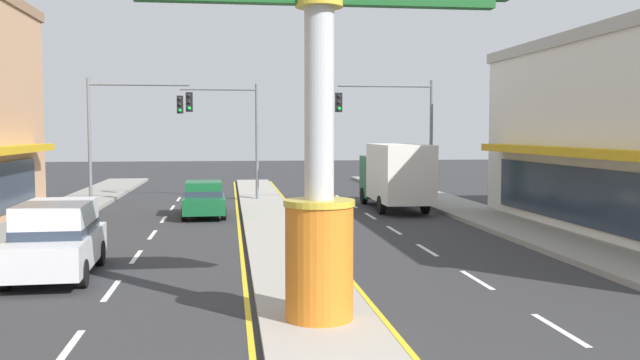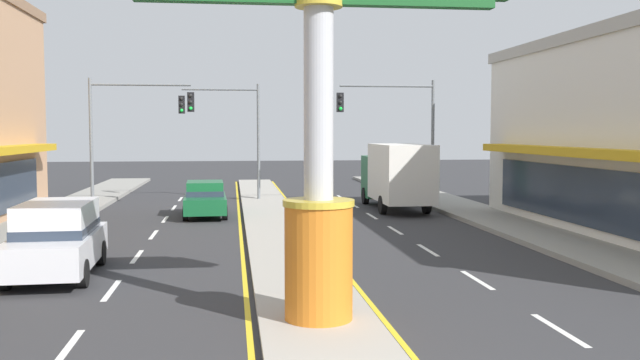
% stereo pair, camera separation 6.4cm
% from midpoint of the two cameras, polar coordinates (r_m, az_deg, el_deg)
% --- Properties ---
extents(median_strip, '(2.29, 52.00, 0.14)m').
position_cam_midpoint_polar(median_strip, '(25.62, -3.72, -4.17)').
color(median_strip, '#A39E93').
rests_on(median_strip, ground).
extents(sidewalk_right, '(2.85, 60.00, 0.18)m').
position_cam_midpoint_polar(sidewalk_right, '(25.95, 17.31, -4.19)').
color(sidewalk_right, gray).
rests_on(sidewalk_right, ground).
extents(lane_markings, '(9.03, 52.00, 0.01)m').
position_cam_midpoint_polar(lane_markings, '(24.29, -3.50, -4.78)').
color(lane_markings, silver).
rests_on(lane_markings, ground).
extents(district_sign, '(7.30, 1.36, 7.45)m').
position_cam_midpoint_polar(district_sign, '(13.04, -0.21, 4.38)').
color(district_sign, orange).
rests_on(district_sign, median_strip).
extents(traffic_light_left_side, '(4.86, 0.46, 6.20)m').
position_cam_midpoint_polar(traffic_light_left_side, '(33.81, -15.57, 4.78)').
color(traffic_light_left_side, slate).
rests_on(traffic_light_left_side, ground).
extents(traffic_light_right_side, '(4.86, 0.46, 6.20)m').
position_cam_midpoint_polar(traffic_light_right_side, '(33.94, 6.24, 4.90)').
color(traffic_light_right_side, slate).
rests_on(traffic_light_right_side, ground).
extents(traffic_light_median_far, '(4.20, 0.46, 6.20)m').
position_cam_midpoint_polar(traffic_light_median_far, '(36.75, -7.60, 4.74)').
color(traffic_light_median_far, slate).
rests_on(traffic_light_median_far, ground).
extents(box_truck_near_right_lane, '(2.29, 6.91, 3.12)m').
position_cam_midpoint_polar(box_truck_near_right_lane, '(32.90, 6.15, 0.48)').
color(box_truck_near_right_lane, '#14562D').
rests_on(box_truck_near_right_lane, ground).
extents(sedan_far_right_lane, '(1.96, 4.36, 1.53)m').
position_cam_midpoint_polar(sedan_far_right_lane, '(30.65, -9.59, -1.51)').
color(sedan_far_right_lane, '#14562D').
rests_on(sedan_far_right_lane, ground).
extents(suv_near_left_lane, '(2.10, 4.67, 1.90)m').
position_cam_midpoint_polar(suv_near_left_lane, '(19.08, -20.95, -4.49)').
color(suv_near_left_lane, silver).
rests_on(suv_near_left_lane, ground).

